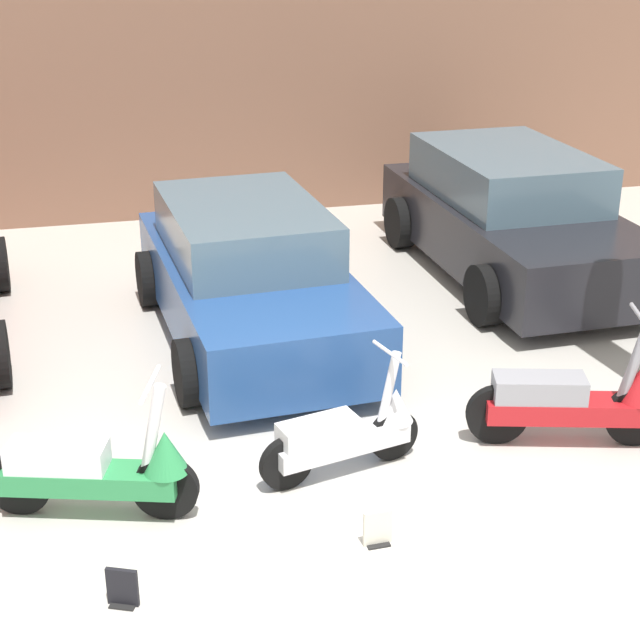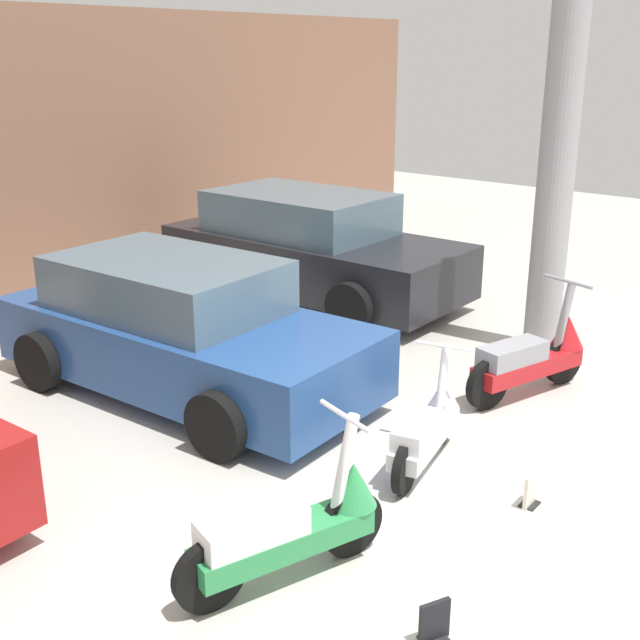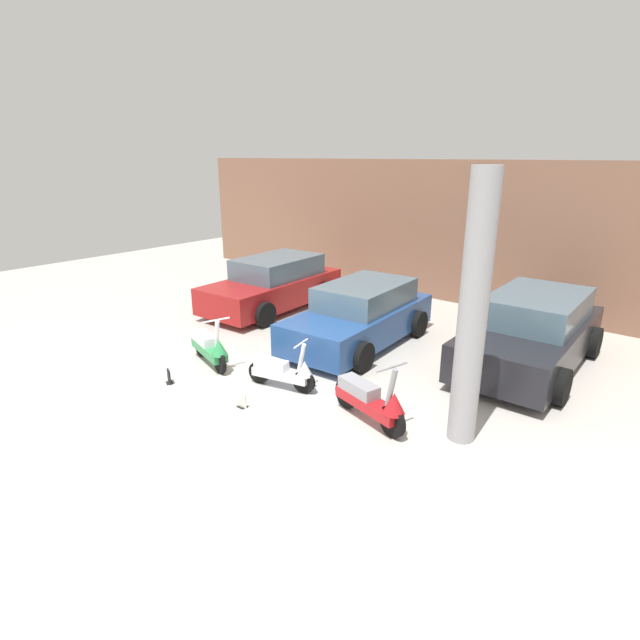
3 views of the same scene
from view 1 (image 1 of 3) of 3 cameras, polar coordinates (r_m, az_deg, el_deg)
The scene contains 9 objects.
ground_plane at distance 6.78m, azimuth 1.40°, elevation -13.19°, with size 28.00×28.00×0.00m, color beige.
wall_back at distance 13.57m, azimuth -7.56°, elevation 13.90°, with size 19.60×0.12×3.86m, color #845B47.
scooter_front_left at distance 7.08m, azimuth -12.71°, elevation -8.44°, with size 1.48×0.72×1.06m.
scooter_front_right at distance 7.45m, azimuth 1.64°, elevation -6.56°, with size 1.31×0.59×0.93m.
scooter_front_center at distance 8.05m, azimuth 14.71°, elevation -4.48°, with size 1.56×0.73×1.11m.
car_rear_center at distance 9.69m, azimuth -4.14°, elevation 2.55°, with size 2.10×4.03×1.33m.
car_rear_right at distance 11.64m, azimuth 11.05°, elevation 5.91°, with size 2.13×4.26×1.43m.
placard_near_left_scooter at distance 6.37m, azimuth -11.41°, elevation -15.10°, with size 0.20×0.17×0.26m.
placard_near_right_scooter at distance 6.77m, azimuth 3.37°, elevation -12.08°, with size 0.20×0.13×0.26m.
Camera 1 is at (-1.45, -5.29, 3.98)m, focal length 55.00 mm.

